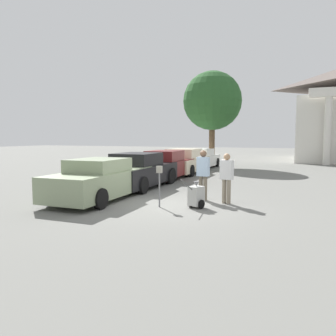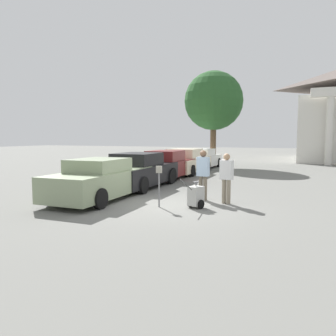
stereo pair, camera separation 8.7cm
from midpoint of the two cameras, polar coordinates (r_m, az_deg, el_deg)
The scene contains 11 objects.
ground_plane at distance 10.92m, azimuth -0.63°, elevation -6.38°, with size 120.00×120.00×0.00m, color slate.
parked_car_sage at distance 12.03m, azimuth -11.34°, elevation -2.05°, with size 2.03×4.80×1.47m.
parked_car_black at distance 14.55m, azimuth -4.90°, elevation -0.61°, with size 2.07×4.86×1.54m.
parked_car_maroon at distance 17.41m, azimuth -0.13°, elevation 0.40°, with size 1.95×4.66×1.52m.
parked_car_cream at distance 20.28m, azimuth 3.21°, elevation 1.06°, with size 2.09×5.21×1.51m.
parked_car_white at distance 23.56m, azimuth 5.96°, elevation 1.55°, with size 1.99×5.04×1.40m.
parking_meter at distance 10.40m, azimuth -1.33°, elevation -1.83°, with size 0.18×0.09×1.32m.
person_worker at distance 11.61m, azimuth 6.33°, elevation -0.66°, with size 0.45×0.27×1.77m.
person_supervisor at distance 11.11m, azimuth 10.37°, elevation -1.25°, with size 0.46×0.32×1.69m.
equipment_cart at distance 10.39m, azimuth 5.10°, elevation -4.84°, with size 0.55×0.99×1.00m.
shade_tree at distance 25.18m, azimuth 8.05°, elevation 11.47°, with size 4.38×4.38×7.12m.
Camera 2 is at (4.22, -9.83, 2.23)m, focal length 35.00 mm.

